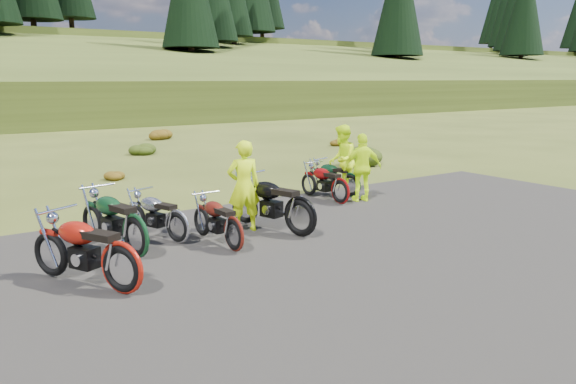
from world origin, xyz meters
TOP-DOWN VIEW (x-y plane):
  - ground at (0.00, 0.00)m, footprint 300.00×300.00m
  - gravel_pad at (0.00, -2.00)m, footprint 20.00×12.00m
  - conifer_33 at (63.00, 60.00)m, footprint 6.16×6.16m
  - conifer_34 at (69.00, 66.00)m, footprint 5.72×5.72m
  - conifer_35 at (75.00, 72.00)m, footprint 5.28×5.28m
  - conifer_37 at (87.00, 53.00)m, footprint 7.48×7.48m
  - conifer_38 at (93.00, 59.00)m, footprint 7.04×7.04m
  - conifer_39 at (99.00, 65.00)m, footprint 6.60×6.60m
  - conifer_40 at (105.00, 71.00)m, footprint 6.16×6.16m
  - conifer_41 at (111.00, 77.00)m, footprint 5.72×5.72m
  - shrub_4 at (-0.40, 9.20)m, footprint 0.77×0.77m
  - shrub_5 at (2.50, 14.50)m, footprint 1.03×1.03m
  - shrub_6 at (5.40, 19.80)m, footprint 1.30×1.30m
  - shrub_7 at (8.30, 7.10)m, footprint 1.56×1.56m
  - shrub_8 at (11.20, 12.40)m, footprint 0.77×0.77m
  - motorcycle_1 at (-3.27, -0.46)m, footprint 1.72×2.37m
  - motorcycle_2 at (-2.51, 1.10)m, footprint 1.22×2.35m
  - motorcycle_3 at (-1.54, 1.51)m, footprint 1.19×1.96m
  - motorcycle_4 at (-0.90, 0.44)m, footprint 0.69×1.87m
  - motorcycle_5 at (0.68, 0.55)m, footprint 1.37×2.44m
  - motorcycle_6 at (3.27, 2.40)m, footprint 0.72×1.91m
  - motorcycle_7 at (4.05, 2.92)m, footprint 1.05×1.94m
  - person_middle at (-0.03, 1.56)m, footprint 0.78×0.61m
  - person_right_a at (3.98, 3.23)m, footprint 1.17×1.17m
  - person_right_b at (3.95, 2.36)m, footprint 1.11×0.75m

SIDE VIEW (x-z plane):
  - ground at x=0.00m, z-range 0.00..0.00m
  - gravel_pad at x=0.00m, z-range -0.02..0.02m
  - motorcycle_1 at x=-3.27m, z-range -0.60..0.60m
  - motorcycle_2 at x=-2.51m, z-range -0.59..0.59m
  - motorcycle_3 at x=-1.54m, z-range -0.49..0.49m
  - motorcycle_4 at x=-0.90m, z-range -0.48..0.48m
  - motorcycle_5 at x=0.68m, z-range -0.61..0.61m
  - motorcycle_6 at x=3.27m, z-range -0.49..0.49m
  - motorcycle_7 at x=4.05m, z-range -0.48..0.48m
  - shrub_4 at x=-0.40m, z-range 0.00..0.45m
  - shrub_8 at x=11.20m, z-range 0.00..0.45m
  - shrub_5 at x=2.50m, z-range 0.00..0.61m
  - shrub_6 at x=5.40m, z-range 0.00..0.77m
  - shrub_7 at x=8.30m, z-range 0.00..0.92m
  - person_right_b at x=3.95m, z-range 0.00..1.76m
  - person_middle at x=-0.03m, z-range 0.00..1.90m
  - person_right_a at x=3.98m, z-range 0.00..1.91m
  - conifer_33 at x=63.00m, z-range 7.56..23.56m
  - conifer_37 at x=87.00m, z-range 6.17..25.17m
  - conifer_34 at x=69.00m, z-range 8.76..23.76m
  - conifer_38 at x=93.00m, z-range 7.37..25.37m
  - conifer_35 at x=75.00m, z-range 9.95..23.95m
  - conifer_39 at x=99.00m, z-range 8.56..25.56m
  - conifer_41 at x=111.00m, z-range 10.15..25.15m
  - conifer_40 at x=105.00m, z-range 9.76..25.76m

